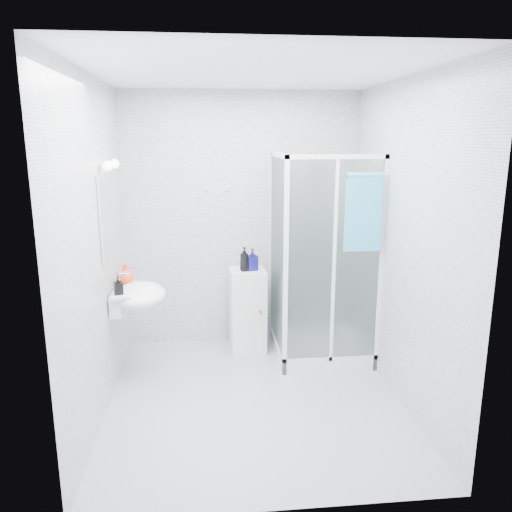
{
  "coord_description": "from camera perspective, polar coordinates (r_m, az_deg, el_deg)",
  "views": [
    {
      "loc": [
        -0.37,
        -3.78,
        2.13
      ],
      "look_at": [
        0.05,
        0.35,
        1.15
      ],
      "focal_mm": 35.0,
      "sensor_mm": 36.0,
      "label": 1
    }
  ],
  "objects": [
    {
      "name": "wall_basin",
      "position": [
        4.48,
        -13.49,
        -4.43
      ],
      "size": [
        0.46,
        0.56,
        0.35
      ],
      "color": "white",
      "rests_on": "ground"
    },
    {
      "name": "soap_dispenser_orange",
      "position": [
        4.6,
        -14.7,
        -1.99
      ],
      "size": [
        0.19,
        0.19,
        0.18
      ],
      "primitive_type": "imported",
      "rotation": [
        0.0,
        0.0,
        0.4
      ],
      "color": "red",
      "rests_on": "wall_basin"
    },
    {
      "name": "soap_dispenser_black",
      "position": [
        4.31,
        -15.47,
        -3.26
      ],
      "size": [
        0.09,
        0.09,
        0.15
      ],
      "primitive_type": "imported",
      "rotation": [
        0.0,
        0.0,
        0.33
      ],
      "color": "black",
      "rests_on": "wall_basin"
    },
    {
      "name": "storage_cabinet",
      "position": [
        5.12,
        -0.97,
        -6.19
      ],
      "size": [
        0.37,
        0.39,
        0.85
      ],
      "rotation": [
        0.0,
        0.0,
        0.05
      ],
      "color": "silver",
      "rests_on": "ground"
    },
    {
      "name": "mirror",
      "position": [
        4.35,
        -16.59,
        4.41
      ],
      "size": [
        0.02,
        0.6,
        0.7
      ],
      "primitive_type": "cube",
      "color": "white",
      "rests_on": "room"
    },
    {
      "name": "vanity_lights",
      "position": [
        4.3,
        -16.3,
        9.97
      ],
      "size": [
        0.1,
        0.4,
        0.08
      ],
      "color": "silver",
      "rests_on": "room"
    },
    {
      "name": "hand_towel",
      "position": [
        4.4,
        12.18,
        5.11
      ],
      "size": [
        0.32,
        0.05,
        0.68
      ],
      "color": "#349CC7",
      "rests_on": "shower_enclosure"
    },
    {
      "name": "shampoo_bottle_b",
      "position": [
        4.95,
        -0.41,
        -0.4
      ],
      "size": [
        0.11,
        0.11,
        0.22
      ],
      "primitive_type": "imported",
      "rotation": [
        0.0,
        0.0,
        0.15
      ],
      "color": "#0F0E56",
      "rests_on": "storage_cabinet"
    },
    {
      "name": "shampoo_bottle_a",
      "position": [
        4.92,
        -1.34,
        -0.35
      ],
      "size": [
        0.12,
        0.12,
        0.24
      ],
      "primitive_type": "imported",
      "rotation": [
        0.0,
        0.0,
        0.34
      ],
      "color": "black",
      "rests_on": "storage_cabinet"
    },
    {
      "name": "shower_enclosure",
      "position": [
        4.96,
        6.69,
        -6.66
      ],
      "size": [
        0.9,
        0.95,
        2.0
      ],
      "color": "white",
      "rests_on": "ground"
    },
    {
      "name": "wall_hooks",
      "position": [
        5.06,
        -4.46,
        7.45
      ],
      "size": [
        0.23,
        0.06,
        0.03
      ],
      "color": "silver",
      "rests_on": "room"
    },
    {
      "name": "room",
      "position": [
        3.89,
        -0.21,
        0.96
      ],
      "size": [
        2.4,
        2.6,
        2.6
      ],
      "color": "silver",
      "rests_on": "ground"
    }
  ]
}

